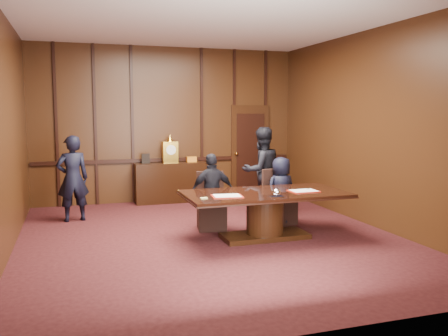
# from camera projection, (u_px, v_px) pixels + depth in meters

# --- Properties ---
(room) EXTENTS (7.00, 7.04, 3.50)m
(room) POSITION_uv_depth(u_px,v_px,m) (212.00, 132.00, 7.66)
(room) COLOR black
(room) RESTS_ON ground
(sideboard) EXTENTS (1.60, 0.45, 1.54)m
(sideboard) POSITION_uv_depth(u_px,v_px,m) (171.00, 181.00, 10.74)
(sideboard) COLOR black
(sideboard) RESTS_ON ground
(conference_table) EXTENTS (2.62, 1.32, 0.76)m
(conference_table) POSITION_uv_depth(u_px,v_px,m) (265.00, 207.00, 7.65)
(conference_table) COLOR black
(conference_table) RESTS_ON ground
(folder_left) EXTENTS (0.50, 0.39, 0.02)m
(folder_left) POSITION_uv_depth(u_px,v_px,m) (227.00, 196.00, 7.23)
(folder_left) COLOR #AA1E0F
(folder_left) RESTS_ON conference_table
(folder_right) EXTENTS (0.47, 0.34, 0.02)m
(folder_right) POSITION_uv_depth(u_px,v_px,m) (304.00, 191.00, 7.69)
(folder_right) COLOR #AA1E0F
(folder_right) RESTS_ON conference_table
(inkstand) EXTENTS (0.20, 0.14, 0.12)m
(inkstand) POSITION_uv_depth(u_px,v_px,m) (277.00, 193.00, 7.19)
(inkstand) COLOR white
(inkstand) RESTS_ON conference_table
(notepad) EXTENTS (0.11, 0.08, 0.01)m
(notepad) POSITION_uv_depth(u_px,v_px,m) (204.00, 198.00, 7.06)
(notepad) COLOR #DBC96B
(notepad) RESTS_ON conference_table
(chair_left) EXTENTS (0.55, 0.55, 0.99)m
(chair_left) POSITION_uv_depth(u_px,v_px,m) (211.00, 212.00, 8.31)
(chair_left) COLOR black
(chair_left) RESTS_ON ground
(chair_right) EXTENTS (0.56, 0.56, 0.99)m
(chair_right) POSITION_uv_depth(u_px,v_px,m) (279.00, 208.00, 8.70)
(chair_right) COLOR black
(chair_right) RESTS_ON ground
(signatory_left) EXTENTS (0.78, 0.33, 1.33)m
(signatory_left) POSITION_uv_depth(u_px,v_px,m) (212.00, 192.00, 8.19)
(signatory_left) COLOR black
(signatory_left) RESTS_ON ground
(signatory_right) EXTENTS (0.65, 0.47, 1.24)m
(signatory_right) POSITION_uv_depth(u_px,v_px,m) (281.00, 191.00, 8.59)
(signatory_right) COLOR black
(signatory_right) RESTS_ON ground
(witness_left) EXTENTS (0.65, 0.49, 1.61)m
(witness_left) POSITION_uv_depth(u_px,v_px,m) (73.00, 178.00, 8.84)
(witness_left) COLOR black
(witness_left) RESTS_ON ground
(witness_right) EXTENTS (0.95, 0.79, 1.74)m
(witness_right) POSITION_uv_depth(u_px,v_px,m) (262.00, 171.00, 9.47)
(witness_right) COLOR black
(witness_right) RESTS_ON ground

